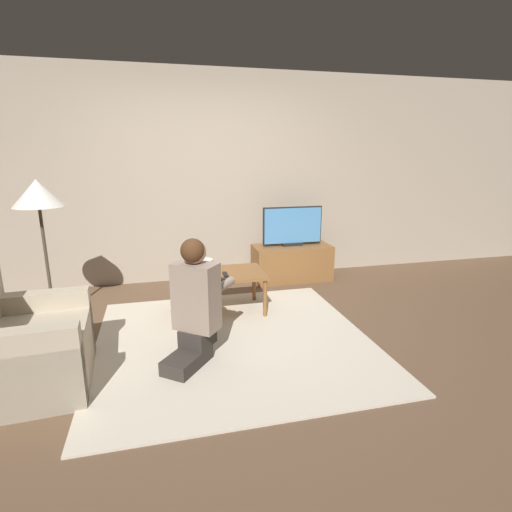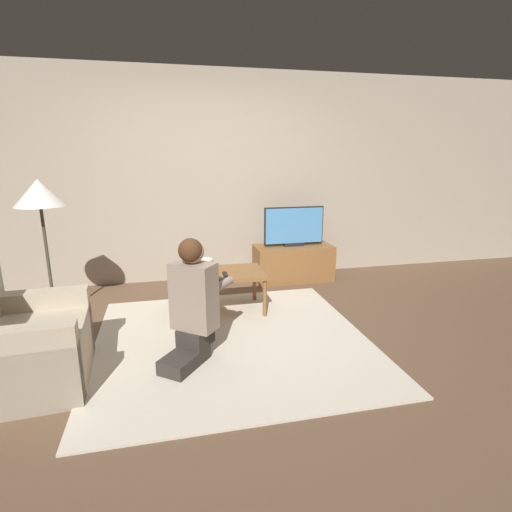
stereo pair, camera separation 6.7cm
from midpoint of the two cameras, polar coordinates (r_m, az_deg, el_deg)
The scene contains 11 objects.
ground_plane at distance 3.60m, azimuth -3.70°, elevation -12.12°, with size 10.00×10.00×0.00m, color brown.
wall_back at distance 5.14m, azimuth -7.86°, elevation 10.93°, with size 10.00×0.06×2.60m.
rug at distance 3.60m, azimuth -3.70°, elevation -12.01°, with size 2.35×2.30×0.02m.
tv_stand at distance 5.21m, azimuth 4.76°, elevation -0.94°, with size 1.00×0.45×0.45m.
tv at distance 5.10m, azimuth 4.86°, elevation 4.28°, with size 0.78×0.08×0.50m.
coffee_table at distance 4.09m, azimuth -5.80°, elevation -2.97°, with size 0.93×0.55×0.43m.
floor_lamp at distance 4.19m, azimuth -29.06°, elevation 6.96°, with size 0.45×0.45×1.38m.
armchair at distance 3.28m, azimuth -30.88°, elevation -11.12°, with size 0.81×0.90×0.95m.
person_kneeling at distance 3.15m, azimuth -9.28°, elevation -6.46°, with size 0.67×0.76×0.98m.
table_lamp at distance 3.95m, azimuth -7.93°, elevation -1.44°, with size 0.18×0.18×0.17m.
remote at distance 3.97m, azimuth -4.87°, elevation -2.66°, with size 0.04×0.15×0.02m.
Camera 1 is at (-0.58, -3.16, 1.62)m, focal length 28.00 mm.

